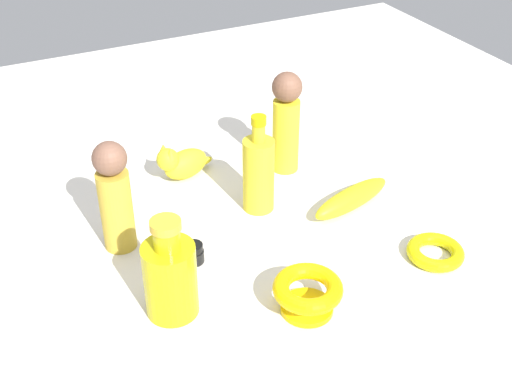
{
  "coord_description": "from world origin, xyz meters",
  "views": [
    {
      "loc": [
        0.94,
        -0.46,
        0.76
      ],
      "look_at": [
        0.0,
        0.0,
        0.07
      ],
      "focal_mm": 47.18,
      "sensor_mm": 36.0,
      "label": 1
    }
  ],
  "objects_px": {
    "bangle": "(435,252)",
    "bottle_short": "(170,276)",
    "bowl": "(308,292)",
    "bottle_tall": "(259,173)",
    "person_figure_adult": "(115,196)",
    "nail_polish_jar": "(193,253)",
    "cat_figurine": "(182,162)",
    "person_figure_child": "(286,121)",
    "banana": "(352,198)"
  },
  "relations": [
    {
      "from": "bottle_tall",
      "to": "bangle",
      "type": "relative_size",
      "value": 1.97
    },
    {
      "from": "bowl",
      "to": "person_figure_child",
      "type": "bearing_deg",
      "value": 156.41
    },
    {
      "from": "person_figure_child",
      "to": "bangle",
      "type": "height_order",
      "value": "person_figure_child"
    },
    {
      "from": "bangle",
      "to": "nail_polish_jar",
      "type": "height_order",
      "value": "nail_polish_jar"
    },
    {
      "from": "person_figure_adult",
      "to": "bowl",
      "type": "xyz_separation_m",
      "value": [
        0.3,
        0.22,
        -0.07
      ]
    },
    {
      "from": "bangle",
      "to": "bowl",
      "type": "xyz_separation_m",
      "value": [
        0.02,
        -0.27,
        0.03
      ]
    },
    {
      "from": "bowl",
      "to": "nail_polish_jar",
      "type": "bearing_deg",
      "value": -148.97
    },
    {
      "from": "cat_figurine",
      "to": "bottle_short",
      "type": "xyz_separation_m",
      "value": [
        0.37,
        -0.16,
        0.03
      ]
    },
    {
      "from": "cat_figurine",
      "to": "bowl",
      "type": "xyz_separation_m",
      "value": [
        0.47,
        0.04,
        0.0
      ]
    },
    {
      "from": "banana",
      "to": "bottle_short",
      "type": "bearing_deg",
      "value": 1.01
    },
    {
      "from": "banana",
      "to": "bowl",
      "type": "distance_m",
      "value": 0.31
    },
    {
      "from": "bottle_tall",
      "to": "person_figure_adult",
      "type": "height_order",
      "value": "person_figure_adult"
    },
    {
      "from": "person_figure_adult",
      "to": "banana",
      "type": "bearing_deg",
      "value": 79.41
    },
    {
      "from": "cat_figurine",
      "to": "person_figure_child",
      "type": "distance_m",
      "value": 0.24
    },
    {
      "from": "bangle",
      "to": "bottle_tall",
      "type": "bearing_deg",
      "value": -142.64
    },
    {
      "from": "bangle",
      "to": "bottle_short",
      "type": "height_order",
      "value": "bottle_short"
    },
    {
      "from": "person_figure_adult",
      "to": "nail_polish_jar",
      "type": "distance_m",
      "value": 0.17
    },
    {
      "from": "bowl",
      "to": "nail_polish_jar",
      "type": "relative_size",
      "value": 2.99
    },
    {
      "from": "cat_figurine",
      "to": "banana",
      "type": "distance_m",
      "value": 0.36
    },
    {
      "from": "bottle_short",
      "to": "person_figure_adult",
      "type": "bearing_deg",
      "value": -172.68
    },
    {
      "from": "person_figure_child",
      "to": "person_figure_adult",
      "type": "relative_size",
      "value": 1.04
    },
    {
      "from": "bangle",
      "to": "bowl",
      "type": "height_order",
      "value": "bowl"
    },
    {
      "from": "bottle_tall",
      "to": "bowl",
      "type": "height_order",
      "value": "bottle_tall"
    },
    {
      "from": "bottle_tall",
      "to": "person_figure_child",
      "type": "xyz_separation_m",
      "value": [
        -0.11,
        0.12,
        0.04
      ]
    },
    {
      "from": "person_figure_adult",
      "to": "nail_polish_jar",
      "type": "relative_size",
      "value": 5.66
    },
    {
      "from": "person_figure_child",
      "to": "bottle_short",
      "type": "xyz_separation_m",
      "value": [
        0.31,
        -0.37,
        -0.04
      ]
    },
    {
      "from": "person_figure_child",
      "to": "bowl",
      "type": "relative_size",
      "value": 1.97
    },
    {
      "from": "person_figure_adult",
      "to": "bottle_tall",
      "type": "bearing_deg",
      "value": 89.72
    },
    {
      "from": "person_figure_child",
      "to": "banana",
      "type": "distance_m",
      "value": 0.22
    },
    {
      "from": "cat_figurine",
      "to": "nail_polish_jar",
      "type": "distance_m",
      "value": 0.28
    },
    {
      "from": "cat_figurine",
      "to": "person_figure_child",
      "type": "height_order",
      "value": "person_figure_child"
    },
    {
      "from": "person_figure_child",
      "to": "bowl",
      "type": "distance_m",
      "value": 0.45
    },
    {
      "from": "bottle_tall",
      "to": "person_figure_child",
      "type": "bearing_deg",
      "value": 132.56
    },
    {
      "from": "bottle_tall",
      "to": "bowl",
      "type": "relative_size",
      "value": 1.78
    },
    {
      "from": "cat_figurine",
      "to": "bottle_short",
      "type": "relative_size",
      "value": 0.76
    },
    {
      "from": "cat_figurine",
      "to": "person_figure_adult",
      "type": "height_order",
      "value": "person_figure_adult"
    },
    {
      "from": "bottle_tall",
      "to": "banana",
      "type": "bearing_deg",
      "value": 63.6
    },
    {
      "from": "bowl",
      "to": "bottle_short",
      "type": "xyz_separation_m",
      "value": [
        -0.1,
        -0.2,
        0.03
      ]
    },
    {
      "from": "person_figure_adult",
      "to": "bottle_short",
      "type": "height_order",
      "value": "person_figure_adult"
    },
    {
      "from": "bottle_tall",
      "to": "nail_polish_jar",
      "type": "bearing_deg",
      "value": -60.69
    },
    {
      "from": "nail_polish_jar",
      "to": "cat_figurine",
      "type": "bearing_deg",
      "value": 163.09
    },
    {
      "from": "cat_figurine",
      "to": "banana",
      "type": "height_order",
      "value": "cat_figurine"
    },
    {
      "from": "bowl",
      "to": "nail_polish_jar",
      "type": "distance_m",
      "value": 0.23
    },
    {
      "from": "cat_figurine",
      "to": "person_figure_adult",
      "type": "distance_m",
      "value": 0.26
    },
    {
      "from": "person_figure_child",
      "to": "nail_polish_jar",
      "type": "bearing_deg",
      "value": -54.87
    },
    {
      "from": "bottle_tall",
      "to": "bowl",
      "type": "bearing_deg",
      "value": -11.28
    },
    {
      "from": "bangle",
      "to": "bottle_short",
      "type": "distance_m",
      "value": 0.48
    },
    {
      "from": "person_figure_child",
      "to": "bangle",
      "type": "bearing_deg",
      "value": 13.95
    },
    {
      "from": "bangle",
      "to": "person_figure_adult",
      "type": "bearing_deg",
      "value": -119.68
    },
    {
      "from": "person_figure_child",
      "to": "bottle_short",
      "type": "relative_size",
      "value": 1.25
    }
  ]
}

